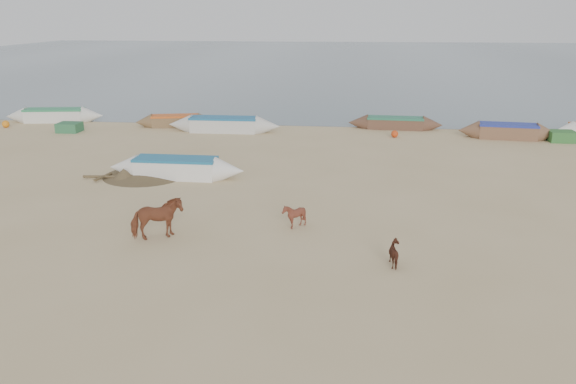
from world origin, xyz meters
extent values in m
plane|color=tan|center=(0.00, 0.00, 0.00)|extent=(140.00, 140.00, 0.00)
plane|color=slate|center=(0.00, 82.00, 0.01)|extent=(160.00, 160.00, 0.00)
imported|color=brown|center=(-4.20, 1.41, 0.73)|extent=(1.90, 1.47, 1.46)
imported|color=#5A281C|center=(0.34, 2.93, 0.47)|extent=(0.88, 0.80, 0.94)
imported|color=#51281A|center=(3.76, 0.12, 0.38)|extent=(0.95, 0.98, 0.75)
cone|color=brown|center=(-7.38, 8.99, 0.21)|extent=(4.00, 4.00, 0.43)
cube|color=#2D643E|center=(-15.87, 18.42, 0.30)|extent=(1.40, 1.20, 0.60)
sphere|color=#C43B12|center=(5.06, 18.98, 0.22)|extent=(0.44, 0.44, 0.44)
cube|color=gray|center=(-5.90, 20.86, 0.28)|extent=(1.20, 1.10, 0.56)
cube|color=#31682E|center=(14.95, 18.85, 0.32)|extent=(1.50, 1.20, 0.64)
sphere|color=orange|center=(-20.83, 19.32, 0.24)|extent=(0.48, 0.48, 0.48)
camera|label=1|loc=(2.15, -15.85, 7.37)|focal=35.00mm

